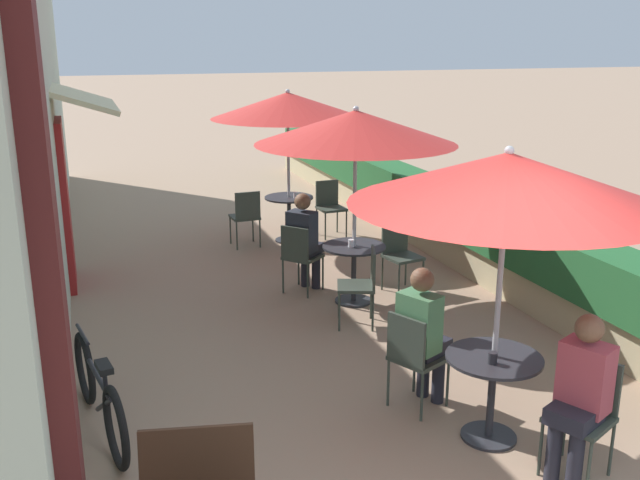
{
  "coord_description": "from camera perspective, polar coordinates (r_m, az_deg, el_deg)",
  "views": [
    {
      "loc": [
        -2.18,
        -2.88,
        3.06
      ],
      "look_at": [
        0.15,
        3.96,
        1.0
      ],
      "focal_mm": 40.0,
      "sensor_mm": 36.0,
      "label": 1
    }
  ],
  "objects": [
    {
      "name": "coffee_cup_mid",
      "position": [
        8.31,
        2.51,
        -0.27
      ],
      "size": [
        0.07,
        0.07,
        0.09
      ],
      "color": "white",
      "rests_on": "patio_table_mid"
    },
    {
      "name": "patio_umbrella_mid",
      "position": [
        8.1,
        2.87,
        9.0
      ],
      "size": [
        2.3,
        2.3,
        2.33
      ],
      "color": "#B7B7BC",
      "rests_on": "ground_plane"
    },
    {
      "name": "cafe_chair_near_left",
      "position": [
        5.56,
        20.45,
        -12.45
      ],
      "size": [
        0.53,
        0.53,
        0.87
      ],
      "rotation": [
        0.0,
        0.0,
        8.3
      ],
      "color": "#384238",
      "rests_on": "ground_plane"
    },
    {
      "name": "cafe_chair_far_right",
      "position": [
        10.71,
        -5.95,
        2.1
      ],
      "size": [
        0.42,
        0.42,
        0.87
      ],
      "rotation": [
        0.0,
        0.0,
        6.34
      ],
      "color": "#384238",
      "rests_on": "ground_plane"
    },
    {
      "name": "patio_table_far",
      "position": [
        11.0,
        -2.49,
        2.45
      ],
      "size": [
        0.75,
        0.75,
        0.7
      ],
      "color": "#28282D",
      "rests_on": "ground_plane"
    },
    {
      "name": "cafe_chair_mid_back",
      "position": [
        8.88,
        6.39,
        -0.84
      ],
      "size": [
        0.46,
        0.46,
        0.87
      ],
      "rotation": [
        0.0,
        0.0,
        9.6
      ],
      "color": "#384238",
      "rests_on": "ground_plane"
    },
    {
      "name": "cafe_chair_mid_right",
      "position": [
        7.76,
        3.45,
        -3.25
      ],
      "size": [
        0.51,
        0.51,
        0.87
      ],
      "rotation": [
        0.0,
        0.0,
        7.51
      ],
      "color": "#384238",
      "rests_on": "ground_plane"
    },
    {
      "name": "seated_patron_mid_left",
      "position": [
        8.76,
        -1.26,
        0.19
      ],
      "size": [
        0.51,
        0.5,
        1.25
      ],
      "rotation": [
        0.0,
        0.0,
        5.42
      ],
      "color": "#23232D",
      "rests_on": "ground_plane"
    },
    {
      "name": "planter_hedge",
      "position": [
        11.31,
        7.57,
        2.88
      ],
      "size": [
        0.6,
        13.14,
        1.01
      ],
      "color": "tan",
      "rests_on": "ground_plane"
    },
    {
      "name": "patio_table_mid",
      "position": [
        8.44,
        2.73,
        -1.76
      ],
      "size": [
        0.75,
        0.75,
        0.7
      ],
      "color": "#28282D",
      "rests_on": "ground_plane"
    },
    {
      "name": "patio_umbrella_far",
      "position": [
        10.74,
        -2.6,
        10.71
      ],
      "size": [
        2.3,
        2.3,
        2.33
      ],
      "color": "#B7B7BC",
      "rests_on": "ground_plane"
    },
    {
      "name": "patio_umbrella_near",
      "position": [
        5.28,
        14.76,
        4.75
      ],
      "size": [
        2.3,
        2.3,
        2.33
      ],
      "color": "#B7B7BC",
      "rests_on": "ground_plane"
    },
    {
      "name": "patio_table_near",
      "position": [
        5.79,
        13.64,
        -10.85
      ],
      "size": [
        0.75,
        0.75,
        0.7
      ],
      "color": "#28282D",
      "rests_on": "ground_plane"
    },
    {
      "name": "coffee_cup_far",
      "position": [
        10.85,
        -1.96,
        3.6
      ],
      "size": [
        0.07,
        0.07,
        0.09
      ],
      "color": "white",
      "rests_on": "patio_table_far"
    },
    {
      "name": "cafe_chair_near_right",
      "position": [
        6.08,
        7.5,
        -8.98
      ],
      "size": [
        0.53,
        0.53,
        0.87
      ],
      "rotation": [
        0.0,
        0.0,
        11.45
      ],
      "color": "#384238",
      "rests_on": "ground_plane"
    },
    {
      "name": "cafe_chair_far_left",
      "position": [
        11.32,
        0.77,
        2.94
      ],
      "size": [
        0.42,
        0.42,
        0.87
      ],
      "rotation": [
        0.0,
        0.0,
        3.2
      ],
      "color": "#384238",
      "rests_on": "ground_plane"
    },
    {
      "name": "cafe_facade_wall",
      "position": [
        9.87,
        -21.11,
        9.23
      ],
      "size": [
        0.98,
        14.14,
        4.2
      ],
      "color": "#B2C1AD",
      "rests_on": "ground_plane"
    },
    {
      "name": "seated_patron_near_right",
      "position": [
        6.09,
        8.22,
        -7.2
      ],
      "size": [
        0.5,
        0.46,
        1.25
      ],
      "rotation": [
        0.0,
        0.0,
        11.45
      ],
      "color": "#23232D",
      "rests_on": "ground_plane"
    },
    {
      "name": "coffee_cup_near",
      "position": [
        5.56,
        13.64,
        -9.15
      ],
      "size": [
        0.07,
        0.07,
        0.09
      ],
      "color": "#232328",
      "rests_on": "patio_table_near"
    },
    {
      "name": "cafe_chair_mid_left",
      "position": [
        8.71,
        -1.65,
        -1.06
      ],
      "size": [
        0.56,
        0.56,
        0.87
      ],
      "rotation": [
        0.0,
        0.0,
        5.42
      ],
      "color": "#384238",
      "rests_on": "ground_plane"
    },
    {
      "name": "seated_patron_near_left",
      "position": [
        5.39,
        20.11,
        -11.3
      ],
      "size": [
        0.5,
        0.46,
        1.25
      ],
      "rotation": [
        0.0,
        0.0,
        8.3
      ],
      "color": "#23232D",
      "rests_on": "ground_plane"
    },
    {
      "name": "bicycle_leaning",
      "position": [
        6.05,
        -17.25,
        -11.68
      ],
      "size": [
        0.36,
        1.73,
        0.72
      ],
      "rotation": [
        0.0,
        0.0,
        0.17
      ],
      "color": "black",
      "rests_on": "ground_plane"
    }
  ]
}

